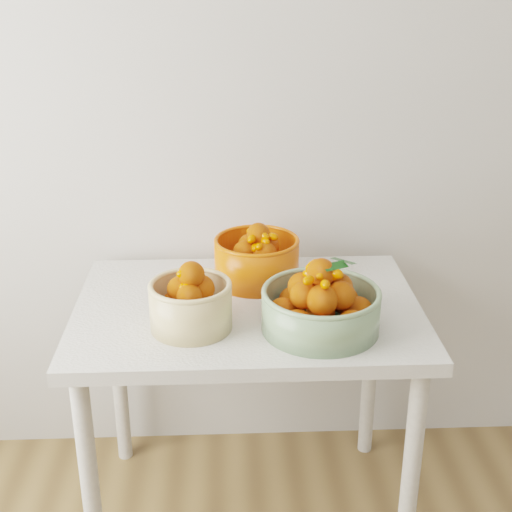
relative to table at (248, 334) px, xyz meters
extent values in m
cube|color=beige|center=(0.38, 0.40, 0.70)|extent=(4.00, 0.04, 2.70)
cube|color=silver|center=(0.00, 0.00, 0.08)|extent=(1.00, 0.70, 0.04)
cylinder|color=silver|center=(-0.44, -0.29, -0.30)|extent=(0.05, 0.05, 0.71)
cylinder|color=silver|center=(0.44, -0.29, -0.30)|extent=(0.05, 0.05, 0.71)
cylinder|color=silver|center=(-0.44, 0.29, -0.30)|extent=(0.05, 0.05, 0.71)
cylinder|color=silver|center=(0.44, 0.29, -0.30)|extent=(0.05, 0.05, 0.71)
cylinder|color=#DBBF86|center=(-0.16, -0.13, 0.16)|extent=(0.29, 0.29, 0.13)
torus|color=#DBBF86|center=(-0.16, -0.13, 0.22)|extent=(0.30, 0.30, 0.02)
sphere|color=#D1660C|center=(-0.10, -0.13, 0.15)|extent=(0.07, 0.07, 0.07)
sphere|color=#CE4203|center=(-0.14, -0.08, 0.15)|extent=(0.07, 0.07, 0.07)
sphere|color=#CE4203|center=(-0.20, -0.10, 0.15)|extent=(0.08, 0.08, 0.08)
sphere|color=#CE4203|center=(-0.20, -0.16, 0.15)|extent=(0.08, 0.08, 0.08)
sphere|color=#CE4203|center=(-0.14, -0.18, 0.15)|extent=(0.08, 0.08, 0.08)
sphere|color=#CE4203|center=(-0.16, -0.13, 0.15)|extent=(0.07, 0.07, 0.07)
sphere|color=#CE4203|center=(-0.13, -0.11, 0.20)|extent=(0.08, 0.08, 0.08)
sphere|color=#CE4203|center=(-0.18, -0.11, 0.20)|extent=(0.07, 0.07, 0.07)
sphere|color=#CE4203|center=(-0.16, -0.16, 0.20)|extent=(0.07, 0.07, 0.07)
sphere|color=#CE4203|center=(-0.15, -0.13, 0.25)|extent=(0.07, 0.07, 0.07)
ellipsoid|color=#ED5400|center=(-0.17, -0.14, 0.23)|extent=(0.05, 0.04, 0.03)
ellipsoid|color=#ED5400|center=(-0.14, -0.08, 0.24)|extent=(0.04, 0.05, 0.04)
ellipsoid|color=#ED5400|center=(-0.16, -0.15, 0.23)|extent=(0.04, 0.04, 0.03)
ellipsoid|color=#ED5400|center=(-0.15, -0.13, 0.25)|extent=(0.05, 0.04, 0.03)
ellipsoid|color=#ED5400|center=(-0.17, -0.09, 0.24)|extent=(0.04, 0.04, 0.03)
ellipsoid|color=#ED5400|center=(-0.17, -0.14, 0.26)|extent=(0.04, 0.04, 0.03)
ellipsoid|color=#ED5400|center=(-0.14, -0.10, 0.25)|extent=(0.04, 0.05, 0.04)
cylinder|color=gray|center=(0.19, -0.16, 0.15)|extent=(0.37, 0.37, 0.11)
torus|color=gray|center=(0.19, -0.16, 0.21)|extent=(0.37, 0.37, 0.02)
sphere|color=#CE4203|center=(0.29, -0.16, 0.15)|extent=(0.08, 0.08, 0.08)
sphere|color=#CE4203|center=(0.27, -0.09, 0.15)|extent=(0.08, 0.08, 0.08)
sphere|color=#CE4203|center=(0.19, -0.05, 0.15)|extent=(0.08, 0.08, 0.08)
sphere|color=#CE4203|center=(0.12, -0.08, 0.15)|extent=(0.07, 0.07, 0.07)
sphere|color=#CE4203|center=(0.09, -0.16, 0.15)|extent=(0.08, 0.08, 0.08)
sphere|color=#CE4203|center=(0.12, -0.23, 0.15)|extent=(0.08, 0.08, 0.08)
sphere|color=#CE4203|center=(0.19, -0.26, 0.15)|extent=(0.08, 0.08, 0.08)
sphere|color=#CE4203|center=(0.26, -0.23, 0.15)|extent=(0.08, 0.08, 0.08)
sphere|color=#CE4203|center=(0.19, -0.16, 0.15)|extent=(0.08, 0.08, 0.08)
sphere|color=#CE4203|center=(0.24, -0.13, 0.21)|extent=(0.07, 0.07, 0.07)
sphere|color=#CE4203|center=(0.19, -0.10, 0.21)|extent=(0.08, 0.08, 0.08)
sphere|color=#CE4203|center=(0.14, -0.13, 0.21)|extent=(0.08, 0.08, 0.08)
sphere|color=#CE4203|center=(0.14, -0.18, 0.21)|extent=(0.07, 0.07, 0.07)
sphere|color=#CE4203|center=(0.19, -0.21, 0.21)|extent=(0.08, 0.08, 0.08)
sphere|color=#CE4203|center=(0.24, -0.19, 0.21)|extent=(0.08, 0.08, 0.08)
sphere|color=#CE4203|center=(0.19, -0.15, 0.26)|extent=(0.08, 0.08, 0.08)
ellipsoid|color=#ED5400|center=(0.21, -0.16, 0.26)|extent=(0.05, 0.04, 0.04)
ellipsoid|color=#ED5400|center=(0.15, -0.21, 0.27)|extent=(0.05, 0.05, 0.03)
ellipsoid|color=#ED5400|center=(0.24, -0.17, 0.23)|extent=(0.05, 0.04, 0.04)
ellipsoid|color=#ED5400|center=(0.18, -0.18, 0.27)|extent=(0.04, 0.05, 0.04)
ellipsoid|color=#ED5400|center=(0.21, -0.15, 0.26)|extent=(0.05, 0.04, 0.04)
ellipsoid|color=#ED5400|center=(0.19, -0.16, 0.23)|extent=(0.04, 0.03, 0.03)
ellipsoid|color=#ED5400|center=(0.17, -0.13, 0.27)|extent=(0.04, 0.05, 0.04)
ellipsoid|color=#ED5400|center=(0.23, -0.18, 0.27)|extent=(0.05, 0.04, 0.04)
ellipsoid|color=#ED5400|center=(0.19, -0.23, 0.26)|extent=(0.03, 0.04, 0.04)
ellipsoid|color=#ED5400|center=(0.19, -0.18, 0.24)|extent=(0.04, 0.05, 0.04)
ellipsoid|color=#ED5400|center=(0.21, -0.17, 0.26)|extent=(0.05, 0.05, 0.04)
ellipsoid|color=#ED5400|center=(0.22, -0.13, 0.24)|extent=(0.05, 0.05, 0.04)
ellipsoid|color=#ED5400|center=(0.20, -0.15, 0.25)|extent=(0.05, 0.04, 0.03)
ellipsoid|color=#ED5400|center=(0.18, -0.10, 0.27)|extent=(0.04, 0.05, 0.04)
ellipsoid|color=#ED5400|center=(0.16, -0.14, 0.25)|extent=(0.05, 0.05, 0.03)
ellipsoid|color=#ED5400|center=(0.17, -0.12, 0.26)|extent=(0.04, 0.05, 0.04)
ellipsoid|color=#ED5400|center=(0.22, -0.13, 0.27)|extent=(0.05, 0.05, 0.04)
cylinder|color=#EE4D0B|center=(0.03, 0.17, 0.16)|extent=(0.34, 0.34, 0.13)
torus|color=#EE4D0B|center=(0.03, 0.17, 0.23)|extent=(0.34, 0.34, 0.01)
sphere|color=#D1660C|center=(0.11, 0.16, 0.14)|extent=(0.07, 0.07, 0.07)
sphere|color=#D1660C|center=(0.07, 0.23, 0.14)|extent=(0.07, 0.07, 0.07)
sphere|color=#CE4203|center=(0.00, 0.23, 0.14)|extent=(0.08, 0.08, 0.08)
sphere|color=#CE4203|center=(-0.04, 0.17, 0.14)|extent=(0.08, 0.08, 0.08)
sphere|color=#CE4203|center=(-0.01, 0.10, 0.14)|extent=(0.08, 0.08, 0.08)
sphere|color=#CE4203|center=(0.08, 0.10, 0.14)|extent=(0.08, 0.08, 0.08)
sphere|color=#CE4203|center=(0.03, 0.17, 0.14)|extent=(0.07, 0.07, 0.07)
sphere|color=#CE4203|center=(0.07, 0.19, 0.20)|extent=(0.07, 0.07, 0.07)
sphere|color=#CE4203|center=(0.01, 0.20, 0.20)|extent=(0.07, 0.07, 0.07)
sphere|color=#CE4203|center=(0.00, 0.15, 0.20)|extent=(0.07, 0.07, 0.07)
sphere|color=#CE4203|center=(0.06, 0.13, 0.20)|extent=(0.07, 0.07, 0.07)
sphere|color=#CE4203|center=(0.04, 0.17, 0.25)|extent=(0.07, 0.07, 0.07)
ellipsoid|color=#ED5400|center=(0.02, 0.21, 0.22)|extent=(0.03, 0.04, 0.04)
ellipsoid|color=#ED5400|center=(0.08, 0.15, 0.25)|extent=(0.04, 0.03, 0.03)
ellipsoid|color=#ED5400|center=(0.05, 0.17, 0.23)|extent=(0.05, 0.04, 0.03)
ellipsoid|color=#ED5400|center=(0.06, 0.14, 0.24)|extent=(0.05, 0.04, 0.03)
ellipsoid|color=#ED5400|center=(0.03, 0.13, 0.22)|extent=(0.04, 0.04, 0.04)
ellipsoid|color=#ED5400|center=(0.06, 0.15, 0.25)|extent=(0.05, 0.04, 0.04)
ellipsoid|color=#ED5400|center=(0.04, 0.12, 0.23)|extent=(0.03, 0.04, 0.03)
ellipsoid|color=#ED5400|center=(0.06, 0.22, 0.24)|extent=(0.04, 0.04, 0.03)
ellipsoid|color=#ED5400|center=(0.02, 0.14, 0.25)|extent=(0.04, 0.05, 0.03)
ellipsoid|color=#ED5400|center=(0.02, 0.18, 0.25)|extent=(0.04, 0.04, 0.03)
ellipsoid|color=#ED5400|center=(0.04, 0.16, 0.22)|extent=(0.05, 0.05, 0.04)
camera|label=1|loc=(-0.06, -1.85, 1.02)|focal=50.00mm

